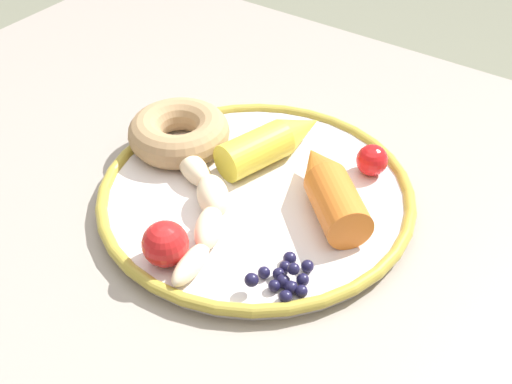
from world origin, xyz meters
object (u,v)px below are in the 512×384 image
(carrot_orange, at_px, (329,188))
(tomato_mid, at_px, (165,244))
(donut, at_px, (179,132))
(banana, at_px, (198,198))
(tomato_near, at_px, (372,160))
(dining_table, at_px, (256,256))
(plate, at_px, (256,194))
(carrot_yellow, at_px, (273,141))
(blueberry_pile, at_px, (285,277))

(carrot_orange, xyz_separation_m, tomato_mid, (0.08, 0.14, -0.00))
(carrot_orange, bearing_deg, donut, 2.41)
(banana, height_order, tomato_near, tomato_near)
(carrot_orange, bearing_deg, banana, 36.58)
(dining_table, bearing_deg, donut, 7.59)
(plate, xyz_separation_m, tomato_mid, (0.01, 0.12, 0.02))
(tomato_mid, bearing_deg, tomato_near, -112.47)
(tomato_near, height_order, tomato_mid, tomato_mid)
(banana, distance_m, tomato_near, 0.18)
(carrot_orange, relative_size, donut, 1.12)
(dining_table, bearing_deg, carrot_orange, 177.02)
(banana, height_order, carrot_orange, carrot_orange)
(carrot_yellow, bearing_deg, tomato_near, -160.21)
(dining_table, relative_size, carrot_yellow, 7.60)
(donut, height_order, tomato_mid, tomato_mid)
(plate, bearing_deg, banana, 57.60)
(dining_table, bearing_deg, blueberry_pile, 134.01)
(banana, relative_size, carrot_orange, 1.33)
(dining_table, xyz_separation_m, plate, (-0.02, 0.03, 0.12))
(plate, xyz_separation_m, tomato_near, (-0.08, -0.09, 0.02))
(dining_table, height_order, tomato_near, tomato_near)
(tomato_mid, bearing_deg, dining_table, -86.24)
(blueberry_pile, relative_size, tomato_mid, 1.42)
(blueberry_pile, xyz_separation_m, tomato_mid, (0.10, 0.04, 0.01))
(donut, bearing_deg, plate, 171.74)
(dining_table, distance_m, blueberry_pile, 0.20)
(carrot_yellow, bearing_deg, tomato_mid, 92.57)
(carrot_yellow, distance_m, tomato_mid, 0.18)
(dining_table, bearing_deg, tomato_near, -146.88)
(dining_table, distance_m, carrot_yellow, 0.15)
(dining_table, relative_size, blueberry_pile, 17.03)
(carrot_yellow, height_order, tomato_mid, tomato_mid)
(blueberry_pile, bearing_deg, carrot_orange, -79.10)
(plate, bearing_deg, blueberry_pile, 136.42)
(plate, xyz_separation_m, blueberry_pile, (-0.09, 0.08, 0.01))
(banana, bearing_deg, donut, -40.26)
(plate, bearing_deg, carrot_yellow, -72.42)
(carrot_orange, xyz_separation_m, blueberry_pile, (-0.02, 0.11, -0.01))
(carrot_orange, height_order, donut, carrot_orange)
(plate, height_order, tomato_mid, tomato_mid)
(carrot_yellow, xyz_separation_m, tomato_near, (-0.10, -0.03, -0.00))
(banana, xyz_separation_m, carrot_orange, (-0.10, -0.07, 0.01))
(dining_table, distance_m, tomato_near, 0.18)
(donut, bearing_deg, blueberry_pile, 153.27)
(carrot_orange, relative_size, blueberry_pile, 2.07)
(banana, bearing_deg, plate, -122.40)
(dining_table, relative_size, carrot_orange, 8.23)
(carrot_orange, xyz_separation_m, carrot_yellow, (0.09, -0.03, -0.00))
(carrot_orange, height_order, tomato_mid, carrot_orange)
(tomato_near, relative_size, tomato_mid, 0.78)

